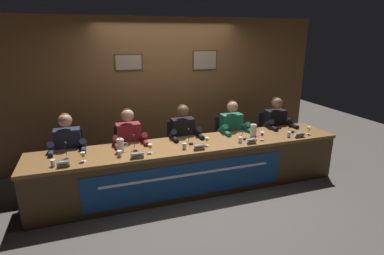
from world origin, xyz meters
name	(u,v)px	position (x,y,z in m)	size (l,w,h in m)	color
ground_plane	(192,187)	(0.00, 0.00, 0.00)	(12.00, 12.00, 0.00)	#4C4742
wall_back_panelled	(168,91)	(0.00, 1.36, 1.30)	(5.87, 0.14, 2.60)	brown
conference_table	(194,160)	(-0.01, -0.12, 0.52)	(4.67, 0.80, 0.73)	brown
chair_far_left	(71,162)	(-1.75, 0.58, 0.44)	(0.44, 0.45, 0.91)	black
panelist_far_left	(68,149)	(-1.75, 0.38, 0.72)	(0.51, 0.48, 1.24)	black
nameplate_far_left	(63,164)	(-1.78, -0.28, 0.77)	(0.15, 0.06, 0.08)	white
juice_glass_far_left	(83,155)	(-1.54, -0.18, 0.82)	(0.06, 0.06, 0.12)	white
water_cup_far_left	(53,163)	(-1.90, -0.22, 0.77)	(0.06, 0.06, 0.08)	silver
microphone_far_left	(66,154)	(-1.75, -0.03, 0.81)	(0.06, 0.17, 0.22)	black
chair_left	(129,155)	(-0.87, 0.58, 0.44)	(0.44, 0.45, 0.91)	black
panelist_left	(130,143)	(-0.87, 0.38, 0.72)	(0.51, 0.48, 1.24)	black
nameplate_left	(137,155)	(-0.87, -0.30, 0.77)	(0.18, 0.06, 0.08)	white
juice_glass_left	(150,147)	(-0.67, -0.16, 0.82)	(0.06, 0.06, 0.12)	white
water_cup_left	(120,154)	(-1.08, -0.17, 0.77)	(0.06, 0.06, 0.08)	silver
microphone_left	(135,146)	(-0.86, -0.02, 0.81)	(0.06, 0.17, 0.22)	black
chair_center	(181,148)	(0.00, 0.58, 0.44)	(0.44, 0.45, 0.91)	black
panelist_center	(184,137)	(0.00, 0.38, 0.72)	(0.51, 0.48, 1.24)	black
nameplate_center	(199,147)	(0.01, -0.28, 0.77)	(0.17, 0.06, 0.08)	white
juice_glass_center	(207,140)	(0.18, -0.15, 0.82)	(0.06, 0.06, 0.12)	white
water_cup_center	(185,146)	(-0.18, -0.18, 0.77)	(0.06, 0.06, 0.08)	silver
microphone_center	(190,139)	(-0.03, 0.00, 0.81)	(0.06, 0.17, 0.22)	black
chair_right	(228,143)	(0.87, 0.58, 0.44)	(0.44, 0.45, 0.91)	black
panelist_right	(233,131)	(0.87, 0.38, 0.72)	(0.51, 0.48, 1.24)	black
nameplate_right	(251,141)	(0.84, -0.29, 0.77)	(0.16, 0.06, 0.08)	white
juice_glass_right	(262,134)	(1.09, -0.19, 0.82)	(0.06, 0.06, 0.12)	white
water_cup_right	(240,140)	(0.70, -0.20, 0.77)	(0.06, 0.06, 0.08)	silver
microphone_right	(244,134)	(0.84, -0.06, 0.81)	(0.06, 0.17, 0.22)	black
chair_far_right	(270,137)	(1.75, 0.58, 0.44)	(0.44, 0.45, 0.91)	black
panelist_far_right	(277,126)	(1.75, 0.38, 0.72)	(0.51, 0.48, 1.24)	black
nameplate_far_right	(299,135)	(1.71, -0.28, 0.77)	(0.18, 0.06, 0.08)	white
juice_glass_far_right	(309,129)	(1.96, -0.20, 0.82)	(0.06, 0.06, 0.12)	white
water_cup_far_right	(289,135)	(1.55, -0.22, 0.77)	(0.06, 0.06, 0.08)	silver
microphone_far_right	(292,127)	(1.77, 0.00, 0.81)	(0.06, 0.17, 0.22)	black
water_pitcher_left_side	(120,146)	(-1.05, 0.00, 0.83)	(0.15, 0.10, 0.21)	silver
water_pitcher_right_side	(253,130)	(1.05, 0.02, 0.83)	(0.15, 0.10, 0.21)	silver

